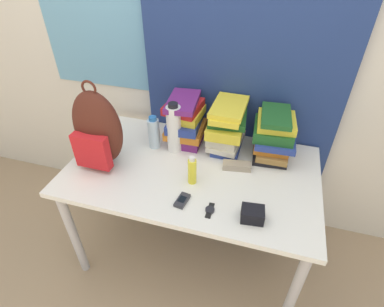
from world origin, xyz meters
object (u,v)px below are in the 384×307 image
(water_bottle, at_px, (154,133))
(wristwatch, at_px, (210,210))
(camera_pouch, at_px, (253,214))
(sunscreen_bottle, at_px, (192,171))
(backpack, at_px, (97,131))
(sports_bottle, at_px, (174,129))
(book_stack_left, at_px, (185,121))
(sunglasses_case, at_px, (237,166))
(book_stack_right, at_px, (274,136))
(cell_phone, at_px, (182,200))
(book_stack_center, at_px, (227,127))

(water_bottle, height_order, wristwatch, water_bottle)
(camera_pouch, bearing_deg, sunscreen_bottle, 154.11)
(backpack, height_order, water_bottle, backpack)
(water_bottle, bearing_deg, sports_bottle, 0.65)
(book_stack_left, height_order, sunglasses_case, book_stack_left)
(book_stack_right, bearing_deg, sunscreen_bottle, -136.21)
(book_stack_right, height_order, sunglasses_case, book_stack_right)
(water_bottle, height_order, cell_phone, water_bottle)
(backpack, relative_size, sunscreen_bottle, 2.95)
(book_stack_center, bearing_deg, sports_bottle, -159.11)
(book_stack_center, xyz_separation_m, cell_phone, (-0.11, -0.49, -0.13))
(book_stack_left, xyz_separation_m, sports_bottle, (-0.03, -0.11, 0.01))
(backpack, xyz_separation_m, sunglasses_case, (0.71, 0.15, -0.18))
(backpack, height_order, cell_phone, backpack)
(sunscreen_bottle, bearing_deg, backpack, 177.48)
(water_bottle, xyz_separation_m, camera_pouch, (0.62, -0.39, -0.06))
(water_bottle, bearing_deg, book_stack_center, 14.97)
(book_stack_center, bearing_deg, camera_pouch, -66.08)
(backpack, bearing_deg, sports_bottle, 32.13)
(sunglasses_case, height_order, wristwatch, sunglasses_case)
(sports_bottle, height_order, sunglasses_case, sports_bottle)
(cell_phone, xyz_separation_m, wristwatch, (0.14, -0.02, -0.00))
(camera_pouch, bearing_deg, sunglasses_case, 110.78)
(backpack, height_order, wristwatch, backpack)
(book_stack_center, xyz_separation_m, wristwatch, (0.03, -0.51, -0.14))
(book_stack_left, xyz_separation_m, book_stack_right, (0.50, 0.00, -0.01))
(book_stack_right, relative_size, sunglasses_case, 1.73)
(water_bottle, bearing_deg, cell_phone, -52.55)
(wristwatch, bearing_deg, water_bottle, 137.19)
(cell_phone, bearing_deg, water_bottle, 127.45)
(wristwatch, bearing_deg, sunglasses_case, 78.66)
(cell_phone, bearing_deg, sports_bottle, 113.77)
(backpack, xyz_separation_m, water_bottle, (0.22, 0.21, -0.11))
(book_stack_right, bearing_deg, wristwatch, -114.11)
(book_stack_left, bearing_deg, book_stack_center, -0.23)
(book_stack_right, relative_size, camera_pouch, 2.50)
(sunscreen_bottle, bearing_deg, cell_phone, -92.54)
(backpack, height_order, book_stack_center, backpack)
(sunscreen_bottle, distance_m, cell_phone, 0.16)
(sunglasses_case, xyz_separation_m, camera_pouch, (0.12, -0.33, 0.01))
(book_stack_left, distance_m, sunscreen_bottle, 0.38)
(book_stack_right, distance_m, sports_bottle, 0.55)
(water_bottle, distance_m, wristwatch, 0.59)
(sunscreen_bottle, xyz_separation_m, cell_phone, (-0.01, -0.15, -0.07))
(cell_phone, bearing_deg, sunscreen_bottle, 87.46)
(water_bottle, relative_size, sports_bottle, 0.67)
(backpack, xyz_separation_m, book_stack_center, (0.62, 0.32, -0.06))
(book_stack_left, bearing_deg, cell_phone, -74.59)
(water_bottle, xyz_separation_m, sunglasses_case, (0.50, -0.07, -0.08))
(book_stack_right, relative_size, water_bottle, 1.36)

